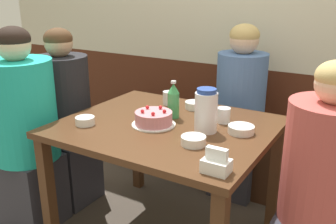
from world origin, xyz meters
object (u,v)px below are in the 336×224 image
at_px(soju_bottle, 173,100).
at_px(person_grey_tee, 25,131).
at_px(napkin_holder, 216,163).
at_px(bowl_sauce_shallow, 194,105).
at_px(bowl_soup_white, 193,140).
at_px(bowl_rice_small, 85,121).
at_px(birthday_cake, 154,118).
at_px(person_pale_blue_shirt, 239,116).
at_px(glass_water_tall, 224,115).
at_px(water_pitcher, 206,111).
at_px(bowl_side_dish, 241,129).
at_px(glass_tumbler_short, 169,98).
at_px(person_dark_striped, 320,197).
at_px(bench_seat, 223,153).
at_px(person_teal_shirt, 66,122).

xyz_separation_m(soju_bottle, person_grey_tee, (-0.79, -0.39, -0.21)).
distance_m(napkin_holder, bowl_sauce_shallow, 0.82).
xyz_separation_m(napkin_holder, bowl_soup_white, (-0.20, 0.20, -0.02)).
relative_size(bowl_rice_small, bowl_sauce_shallow, 0.90).
height_order(birthday_cake, bowl_soup_white, birthday_cake).
bearing_deg(person_pale_blue_shirt, soju_bottle, -15.36).
bearing_deg(person_pale_blue_shirt, bowl_rice_small, -28.24).
distance_m(bowl_soup_white, glass_water_tall, 0.35).
height_order(water_pitcher, bowl_sauce_shallow, water_pitcher).
xyz_separation_m(bowl_side_dish, glass_tumbler_short, (-0.56, 0.23, 0.02)).
bearing_deg(person_dark_striped, glass_tumbler_short, -19.91).
relative_size(birthday_cake, napkin_holder, 2.13).
relative_size(birthday_cake, glass_water_tall, 2.88).
bearing_deg(birthday_cake, bowl_sauce_shallow, 80.90).
bearing_deg(glass_tumbler_short, bowl_side_dish, -21.99).
xyz_separation_m(glass_water_tall, person_pale_blue_shirt, (-0.10, 0.55, -0.19)).
relative_size(bench_seat, water_pitcher, 8.60).
height_order(glass_tumbler_short, person_grey_tee, person_grey_tee).
distance_m(bench_seat, glass_tumbler_short, 0.77).
bearing_deg(bench_seat, glass_water_tall, -68.88).
relative_size(napkin_holder, person_dark_striped, 0.09).
relative_size(bench_seat, bowl_side_dish, 14.58).
xyz_separation_m(bench_seat, person_pale_blue_shirt, (0.15, -0.10, 0.36)).
height_order(bowl_soup_white, glass_tumbler_short, glass_tumbler_short).
xyz_separation_m(bench_seat, birthday_cake, (-0.05, -0.88, 0.54)).
bearing_deg(bowl_sauce_shallow, water_pitcher, -54.14).
height_order(napkin_holder, glass_tumbler_short, napkin_holder).
height_order(bowl_soup_white, bowl_side_dish, bowl_soup_white).
distance_m(glass_tumbler_short, person_pale_blue_shirt, 0.56).
bearing_deg(person_dark_striped, bench_seat, -47.26).
distance_m(bowl_sauce_shallow, person_grey_tee, 1.02).
distance_m(bowl_side_dish, glass_tumbler_short, 0.61).
bearing_deg(soju_bottle, glass_water_tall, 14.35).
xyz_separation_m(bench_seat, bowl_rice_small, (-0.37, -1.06, 0.53)).
height_order(bowl_rice_small, person_grey_tee, person_grey_tee).
xyz_separation_m(water_pitcher, glass_tumbler_short, (-0.40, 0.30, -0.07)).
bearing_deg(person_pale_blue_shirt, bowl_side_dish, 20.61).
bearing_deg(water_pitcher, person_teal_shirt, 178.42).
bearing_deg(glass_water_tall, water_pitcher, -98.88).
bearing_deg(birthday_cake, person_grey_tee, -162.77).
xyz_separation_m(bowl_rice_small, person_dark_striped, (1.18, 0.18, -0.19)).
distance_m(bowl_sauce_shallow, person_teal_shirt, 0.88).
height_order(bowl_sauce_shallow, person_grey_tee, person_grey_tee).
xyz_separation_m(soju_bottle, bowl_sauce_shallow, (0.03, 0.20, -0.08)).
bearing_deg(soju_bottle, birthday_cake, -100.40).
bearing_deg(bowl_soup_white, person_teal_shirt, 168.68).
relative_size(bowl_rice_small, glass_water_tall, 1.26).
bearing_deg(bowl_soup_white, soju_bottle, 133.99).
bearing_deg(person_pale_blue_shirt, person_teal_shirt, -54.32).
xyz_separation_m(water_pitcher, bowl_rice_small, (-0.59, -0.24, -0.09)).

